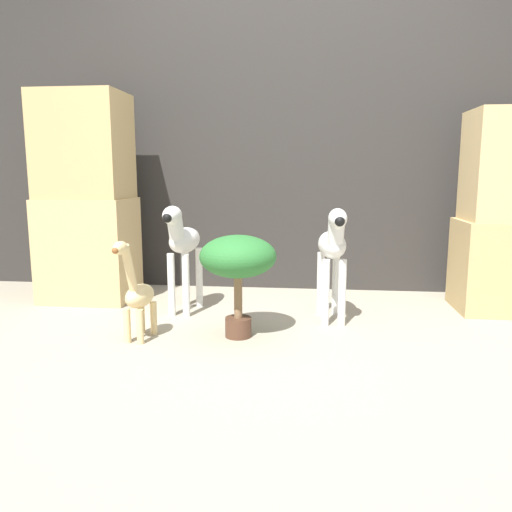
{
  "coord_description": "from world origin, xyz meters",
  "views": [
    {
      "loc": [
        0.14,
        -2.37,
        0.87
      ],
      "look_at": [
        -0.19,
        0.6,
        0.37
      ],
      "focal_mm": 35.0,
      "sensor_mm": 36.0,
      "label": 1
    }
  ],
  "objects_px": {
    "zebra_right": "(333,249)",
    "giraffe_figurine": "(137,294)",
    "potted_palm_front": "(238,261)",
    "zebra_left": "(183,244)"
  },
  "relations": [
    {
      "from": "zebra_left",
      "to": "giraffe_figurine",
      "type": "xyz_separation_m",
      "value": [
        -0.1,
        -0.54,
        -0.19
      ]
    },
    {
      "from": "zebra_left",
      "to": "potted_palm_front",
      "type": "bearing_deg",
      "value": -46.54
    },
    {
      "from": "zebra_right",
      "to": "giraffe_figurine",
      "type": "height_order",
      "value": "zebra_right"
    },
    {
      "from": "potted_palm_front",
      "to": "zebra_left",
      "type": "bearing_deg",
      "value": 133.46
    },
    {
      "from": "zebra_left",
      "to": "zebra_right",
      "type": "bearing_deg",
      "value": -6.22
    },
    {
      "from": "zebra_right",
      "to": "potted_palm_front",
      "type": "xyz_separation_m",
      "value": [
        -0.51,
        -0.33,
        -0.02
      ]
    },
    {
      "from": "zebra_left",
      "to": "giraffe_figurine",
      "type": "distance_m",
      "value": 0.58
    },
    {
      "from": "zebra_right",
      "to": "zebra_left",
      "type": "xyz_separation_m",
      "value": [
        -0.91,
        0.1,
        0.0
      ]
    },
    {
      "from": "zebra_right",
      "to": "giraffe_figurine",
      "type": "xyz_separation_m",
      "value": [
        -1.02,
        -0.44,
        -0.19
      ]
    },
    {
      "from": "zebra_right",
      "to": "zebra_left",
      "type": "bearing_deg",
      "value": 173.78
    }
  ]
}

